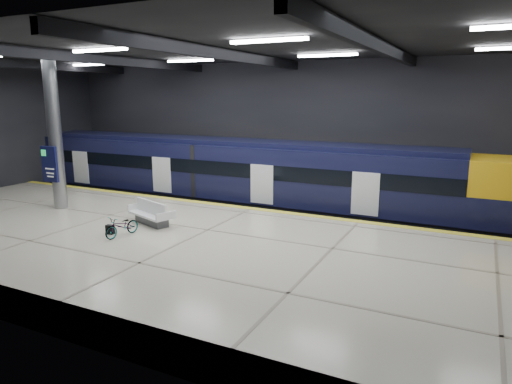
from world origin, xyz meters
The scene contains 10 objects.
ground centered at (0.00, 0.00, 0.00)m, with size 30.00×30.00×0.00m, color black.
room_shell centered at (0.00, 0.00, 5.72)m, with size 30.10×16.10×8.05m.
platform centered at (0.00, -2.50, 0.55)m, with size 30.00×11.00×1.10m, color beige.
safety_strip centered at (0.00, 2.75, 1.11)m, with size 30.00×0.40×0.01m, color yellow.
rails centered at (0.00, 5.50, 0.08)m, with size 30.00×1.52×0.16m.
train centered at (-1.31, 5.50, 2.06)m, with size 29.40×2.84×3.79m.
bench centered at (-2.46, -1.34, 1.44)m, with size 2.36×1.57×0.96m.
bicycle centered at (-2.40, -3.10, 1.49)m, with size 0.52×1.48×0.78m, color #99999E.
pannier_bag centered at (-3.00, -3.10, 1.28)m, with size 0.30×0.18×0.35m, color black.
info_column centered at (-8.00, -1.03, 4.46)m, with size 0.90×0.78×6.90m.
Camera 1 is at (9.21, -15.43, 6.23)m, focal length 32.00 mm.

